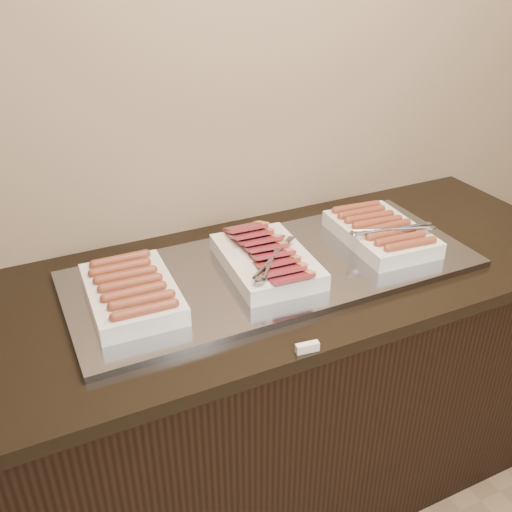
{
  "coord_description": "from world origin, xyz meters",
  "views": [
    {
      "loc": [
        -0.65,
        0.85,
        1.77
      ],
      "look_at": [
        -0.04,
        2.13,
        0.97
      ],
      "focal_mm": 40.0,
      "sensor_mm": 36.0,
      "label": 1
    }
  ],
  "objects_px": {
    "dish_left": "(132,292)",
    "counter": "(267,388)",
    "dish_right": "(381,232)",
    "warming_tray": "(275,269)",
    "dish_center": "(267,259)"
  },
  "relations": [
    {
      "from": "counter",
      "to": "dish_center",
      "type": "bearing_deg",
      "value": -154.48
    },
    {
      "from": "dish_left",
      "to": "counter",
      "type": "bearing_deg",
      "value": 2.13
    },
    {
      "from": "dish_center",
      "to": "warming_tray",
      "type": "bearing_deg",
      "value": 12.2
    },
    {
      "from": "counter",
      "to": "dish_right",
      "type": "height_order",
      "value": "dish_right"
    },
    {
      "from": "dish_center",
      "to": "counter",
      "type": "bearing_deg",
      "value": 29.41
    },
    {
      "from": "counter",
      "to": "dish_right",
      "type": "distance_m",
      "value": 0.64
    },
    {
      "from": "warming_tray",
      "to": "dish_center",
      "type": "bearing_deg",
      "value": -171.68
    },
    {
      "from": "warming_tray",
      "to": "dish_left",
      "type": "height_order",
      "value": "dish_left"
    },
    {
      "from": "counter",
      "to": "dish_left",
      "type": "bearing_deg",
      "value": -180.0
    },
    {
      "from": "warming_tray",
      "to": "dish_left",
      "type": "xyz_separation_m",
      "value": [
        -0.42,
        -0.0,
        0.04
      ]
    },
    {
      "from": "dish_left",
      "to": "dish_right",
      "type": "distance_m",
      "value": 0.8
    },
    {
      "from": "dish_left",
      "to": "dish_right",
      "type": "bearing_deg",
      "value": 1.83
    },
    {
      "from": "warming_tray",
      "to": "dish_right",
      "type": "distance_m",
      "value": 0.38
    },
    {
      "from": "warming_tray",
      "to": "dish_left",
      "type": "distance_m",
      "value": 0.43
    },
    {
      "from": "warming_tray",
      "to": "dish_right",
      "type": "bearing_deg",
      "value": -0.64
    }
  ]
}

